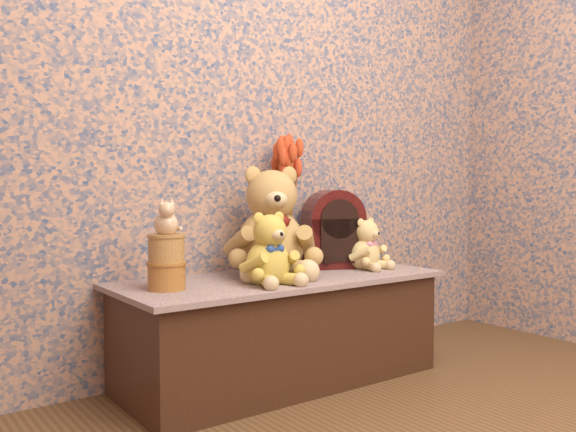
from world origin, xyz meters
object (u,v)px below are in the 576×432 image
teddy_large (271,217)px  teddy_medium (268,245)px  cathedral_radio (333,228)px  teddy_small (365,242)px  cat_figurine (166,216)px  ceramic_vase (286,247)px  biscuit_tin_lower (167,276)px

teddy_large → teddy_medium: 0.24m
teddy_large → teddy_medium: size_ratio=1.65×
teddy_large → cathedral_radio: bearing=28.2°
teddy_small → cat_figurine: cat_figurine is taller
ceramic_vase → biscuit_tin_lower: size_ratio=1.50×
teddy_small → teddy_medium: bearing=177.8°
teddy_medium → ceramic_vase: bearing=44.6°
teddy_large → ceramic_vase: (0.13, 0.07, -0.14)m
teddy_medium → ceramic_vase: (0.26, 0.25, -0.04)m
cathedral_radio → biscuit_tin_lower: bearing=-150.9°
cat_figurine → teddy_large: bearing=28.1°
teddy_small → cathedral_radio: cathedral_radio is taller
cathedral_radio → teddy_large: bearing=-153.6°
teddy_large → teddy_small: (0.43, -0.09, -0.12)m
ceramic_vase → teddy_small: bearing=-28.6°
teddy_large → teddy_small: teddy_large is taller
teddy_medium → cat_figurine: bearing=164.1°
teddy_large → teddy_small: 0.45m
teddy_large → ceramic_vase: bearing=54.4°
ceramic_vase → biscuit_tin_lower: ceramic_vase is taller
teddy_medium → cathedral_radio: size_ratio=0.83×
teddy_large → biscuit_tin_lower: teddy_large is taller
cathedral_radio → cat_figurine: 0.84m
cathedral_radio → biscuit_tin_lower: cathedral_radio is taller
teddy_medium → biscuit_tin_lower: bearing=164.1°
teddy_medium → teddy_small: size_ratio=1.21×
biscuit_tin_lower → cathedral_radio: bearing=6.9°
teddy_small → biscuit_tin_lower: teddy_small is taller
teddy_medium → ceramic_vase: size_ratio=1.45×
teddy_large → cathedral_radio: 0.35m
cathedral_radio → cat_figurine: cathedral_radio is taller
teddy_small → cat_figurine: size_ratio=1.82×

